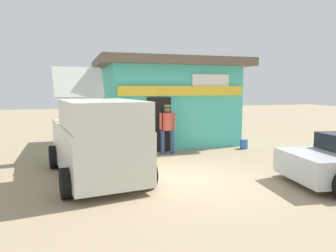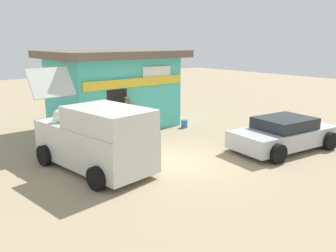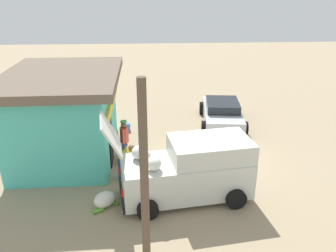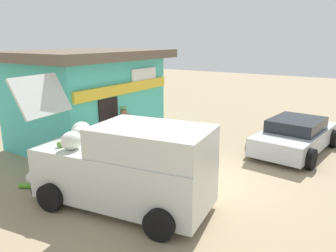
{
  "view_description": "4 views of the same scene",
  "coord_description": "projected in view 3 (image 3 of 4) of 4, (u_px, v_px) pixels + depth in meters",
  "views": [
    {
      "loc": [
        -2.88,
        -7.35,
        2.34
      ],
      "look_at": [
        -0.19,
        1.4,
        1.23
      ],
      "focal_mm": 33.72,
      "sensor_mm": 36.0,
      "label": 1
    },
    {
      "loc": [
        -7.08,
        -8.61,
        3.93
      ],
      "look_at": [
        0.49,
        0.79,
        0.99
      ],
      "focal_mm": 37.55,
      "sensor_mm": 36.0,
      "label": 2
    },
    {
      "loc": [
        -11.94,
        2.19,
        6.64
      ],
      "look_at": [
        1.31,
        1.38,
        1.08
      ],
      "focal_mm": 36.31,
      "sensor_mm": 36.0,
      "label": 3
    },
    {
      "loc": [
        -7.94,
        -3.87,
        3.91
      ],
      "look_at": [
        0.49,
        1.53,
        1.3
      ],
      "focal_mm": 35.7,
      "sensor_mm": 36.0,
      "label": 4
    }
  ],
  "objects": [
    {
      "name": "unloaded_banana_pile",
      "position": [
        105.0,
        200.0,
        10.92
      ],
      "size": [
        0.95,
        0.93,
        0.48
      ],
      "color": "silver",
      "rests_on": "ground_plane"
    },
    {
      "name": "ground_plane",
      "position": [
        204.0,
        162.0,
        13.68
      ],
      "size": [
        60.0,
        60.0,
        0.0
      ],
      "primitive_type": "plane",
      "color": "#9E896B"
    },
    {
      "name": "delivery_van",
      "position": [
        190.0,
        170.0,
        11.13
      ],
      "size": [
        2.56,
        4.9,
        3.03
      ],
      "color": "silver",
      "rests_on": "ground_plane"
    },
    {
      "name": "vendor_standing",
      "position": [
        124.0,
        138.0,
        13.42
      ],
      "size": [
        0.57,
        0.38,
        1.75
      ],
      "color": "navy",
      "rests_on": "ground_plane"
    },
    {
      "name": "parked_sedan",
      "position": [
        222.0,
        113.0,
        17.31
      ],
      "size": [
        4.3,
        2.55,
        1.2
      ],
      "color": "#B2B7BC",
      "rests_on": "ground_plane"
    },
    {
      "name": "paint_bucket",
      "position": [
        127.0,
        127.0,
        16.6
      ],
      "size": [
        0.29,
        0.29,
        0.36
      ],
      "primitive_type": "cylinder",
      "color": "blue",
      "rests_on": "ground_plane"
    },
    {
      "name": "utility_pole",
      "position": [
        144.0,
        183.0,
        7.7
      ],
      "size": [
        0.2,
        0.2,
        4.94
      ],
      "primitive_type": "cylinder",
      "color": "brown",
      "rests_on": "ground_plane"
    },
    {
      "name": "customer_bending",
      "position": [
        126.0,
        158.0,
        12.15
      ],
      "size": [
        0.68,
        0.71,
        1.48
      ],
      "color": "navy",
      "rests_on": "ground_plane"
    },
    {
      "name": "storefront_bar",
      "position": [
        66.0,
        114.0,
        13.65
      ],
      "size": [
        5.98,
        4.51,
        3.51
      ],
      "color": "#4CC6B7",
      "rests_on": "ground_plane"
    }
  ]
}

